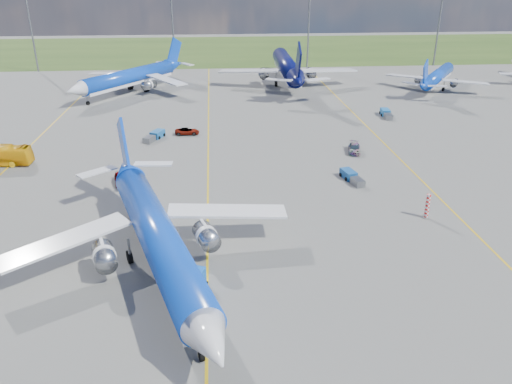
{
  "coord_description": "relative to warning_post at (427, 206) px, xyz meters",
  "views": [
    {
      "loc": [
        1.24,
        -43.37,
        26.96
      ],
      "look_at": [
        5.63,
        8.21,
        4.0
      ],
      "focal_mm": 35.0,
      "sensor_mm": 36.0,
      "label": 1
    }
  ],
  "objects": [
    {
      "name": "service_car_a",
      "position": [
        -38.0,
        13.73,
        -0.78
      ],
      "size": [
        2.54,
        4.49,
        1.44
      ],
      "primitive_type": "imported",
      "rotation": [
        0.0,
        0.0,
        0.21
      ],
      "color": "#999999",
      "rests_on": "ground"
    },
    {
      "name": "uld_container",
      "position": [
        -27.29,
        -12.31,
        -0.59
      ],
      "size": [
        2.49,
        2.75,
        1.81
      ],
      "primitive_type": "cube",
      "rotation": [
        0.0,
        0.0,
        -0.35
      ],
      "color": "#0D4FB7",
      "rests_on": "ground"
    },
    {
      "name": "grass_strip",
      "position": [
        -26.0,
        142.0,
        -1.5
      ],
      "size": [
        400.0,
        80.0,
        0.01
      ],
      "primitive_type": "cube",
      "color": "#2D4719",
      "rests_on": "ground"
    },
    {
      "name": "floodlight_masts",
      "position": [
        -16.0,
        102.0,
        11.06
      ],
      "size": [
        202.2,
        0.5,
        22.7
      ],
      "color": "slate",
      "rests_on": "ground"
    },
    {
      "name": "ground",
      "position": [
        -26.0,
        -8.0,
        -1.5
      ],
      "size": [
        400.0,
        400.0,
        0.0
      ],
      "primitive_type": "plane",
      "color": "#585855",
      "rests_on": "ground"
    },
    {
      "name": "service_car_c",
      "position": [
        -2.34,
        23.73,
        -0.83
      ],
      "size": [
        2.94,
        4.95,
        1.35
      ],
      "primitive_type": "imported",
      "rotation": [
        0.0,
        0.0,
        -0.24
      ],
      "color": "#999999",
      "rests_on": "ground"
    },
    {
      "name": "service_car_b",
      "position": [
        -29.79,
        35.79,
        -0.9
      ],
      "size": [
        4.36,
        2.06,
        1.21
      ],
      "primitive_type": "imported",
      "rotation": [
        0.0,
        0.0,
        1.58
      ],
      "color": "#999999",
      "rests_on": "ground"
    },
    {
      "name": "main_airliner",
      "position": [
        -30.58,
        -8.85,
        -1.5
      ],
      "size": [
        42.17,
        48.42,
        10.69
      ],
      "primitive_type": null,
      "rotation": [
        0.0,
        0.0,
        0.31
      ],
      "color": "#0D3FBD",
      "rests_on": "ground"
    },
    {
      "name": "bg_jet_nnw",
      "position": [
        -44.74,
        70.82,
        -1.5
      ],
      "size": [
        49.32,
        52.05,
        10.87
      ],
      "primitive_type": null,
      "rotation": [
        0.0,
        0.0,
        -0.59
      ],
      "color": "#0D3FBD",
      "rests_on": "ground"
    },
    {
      "name": "baggage_tug_e",
      "position": [
        9.86,
        44.6,
        -0.91
      ],
      "size": [
        2.12,
        5.74,
        1.26
      ],
      "rotation": [
        0.0,
        0.0,
        -0.12
      ],
      "color": "#1B60A3",
      "rests_on": "ground"
    },
    {
      "name": "taxiway_lines",
      "position": [
        -25.83,
        19.7,
        -1.49
      ],
      "size": [
        60.25,
        160.0,
        0.02
      ],
      "color": "gold",
      "rests_on": "ground"
    },
    {
      "name": "baggage_tug_w",
      "position": [
        -5.89,
        12.05,
        -0.95
      ],
      "size": [
        2.48,
        5.37,
        1.17
      ],
      "rotation": [
        0.0,
        0.0,
        0.22
      ],
      "color": "#174B8C",
      "rests_on": "ground"
    },
    {
      "name": "warning_post",
      "position": [
        0.0,
        0.0,
        0.0
      ],
      "size": [
        0.5,
        0.5,
        3.0
      ],
      "primitive_type": "cylinder",
      "color": "red",
      "rests_on": "ground"
    },
    {
      "name": "bg_jet_ne",
      "position": [
        30.97,
        69.37,
        -1.5
      ],
      "size": [
        41.18,
        43.18,
        9.0
      ],
      "primitive_type": null,
      "rotation": [
        0.0,
        0.0,
        2.53
      ],
      "color": "#0D3FBD",
      "rests_on": "ground"
    },
    {
      "name": "baggage_tug_c",
      "position": [
        -35.35,
        33.57,
        -0.93
      ],
      "size": [
        3.51,
        5.57,
        1.22
      ],
      "rotation": [
        0.0,
        0.0,
        -0.41
      ],
      "color": "#185595",
      "rests_on": "ground"
    },
    {
      "name": "bg_jet_n",
      "position": [
        -5.66,
        78.68,
        -1.5
      ],
      "size": [
        38.88,
        50.25,
        12.88
      ],
      "primitive_type": null,
      "rotation": [
        0.0,
        0.0,
        3.11
      ],
      "color": "#070B41",
      "rests_on": "ground"
    }
  ]
}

